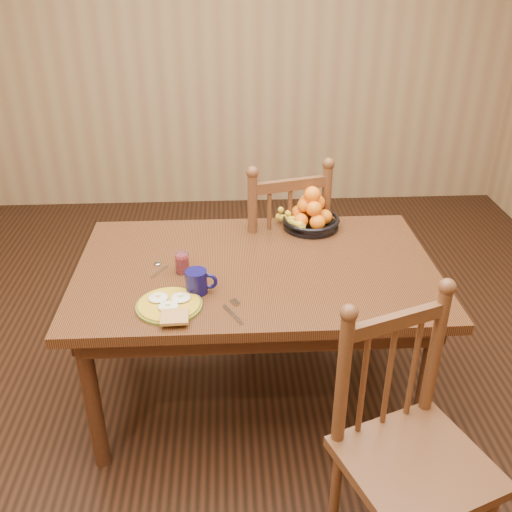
{
  "coord_description": "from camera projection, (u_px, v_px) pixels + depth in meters",
  "views": [
    {
      "loc": [
        -0.12,
        -2.21,
        2.02
      ],
      "look_at": [
        0.0,
        0.0,
        0.8
      ],
      "focal_mm": 40.0,
      "sensor_mm": 36.0,
      "label": 1
    }
  ],
  "objects": [
    {
      "name": "fruit_bowl",
      "position": [
        310.0,
        215.0,
        2.87
      ],
      "size": [
        0.32,
        0.29,
        0.22
      ],
      "color": "black",
      "rests_on": "dining_table"
    },
    {
      "name": "chair_near",
      "position": [
        409.0,
        451.0,
        1.94
      ],
      "size": [
        0.59,
        0.58,
        1.02
      ],
      "rotation": [
        0.0,
        0.0,
        0.36
      ],
      "color": "#462715",
      "rests_on": "ground"
    },
    {
      "name": "fork",
      "position": [
        233.0,
        310.0,
        2.24
      ],
      "size": [
        0.08,
        0.18,
        0.0
      ],
      "rotation": [
        0.0,
        0.0,
        0.49
      ],
      "color": "silver",
      "rests_on": "dining_table"
    },
    {
      "name": "juice_glass",
      "position": [
        182.0,
        264.0,
        2.48
      ],
      "size": [
        0.06,
        0.06,
        0.09
      ],
      "color": "silver",
      "rests_on": "dining_table"
    },
    {
      "name": "dining_table",
      "position": [
        256.0,
        282.0,
        2.59
      ],
      "size": [
        1.6,
        1.0,
        0.75
      ],
      "color": "black",
      "rests_on": "ground"
    },
    {
      "name": "room",
      "position": [
        256.0,
        135.0,
        2.26
      ],
      "size": [
        4.52,
        5.02,
        2.72
      ],
      "color": "black",
      "rests_on": "ground"
    },
    {
      "name": "chair_far",
      "position": [
        278.0,
        252.0,
        3.16
      ],
      "size": [
        0.58,
        0.57,
        1.06
      ],
      "rotation": [
        0.0,
        0.0,
        3.4
      ],
      "color": "#462715",
      "rests_on": "ground"
    },
    {
      "name": "breakfast_plate",
      "position": [
        169.0,
        305.0,
        2.25
      ],
      "size": [
        0.26,
        0.29,
        0.04
      ],
      "color": "#59601E",
      "rests_on": "dining_table"
    },
    {
      "name": "coffee_mug",
      "position": [
        198.0,
        281.0,
        2.33
      ],
      "size": [
        0.13,
        0.09,
        0.1
      ],
      "color": "#0D0A3A",
      "rests_on": "dining_table"
    },
    {
      "name": "spoon",
      "position": [
        158.0,
        266.0,
        2.54
      ],
      "size": [
        0.07,
        0.15,
        0.01
      ],
      "rotation": [
        0.0,
        0.0,
        -0.52
      ],
      "color": "silver",
      "rests_on": "dining_table"
    }
  ]
}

